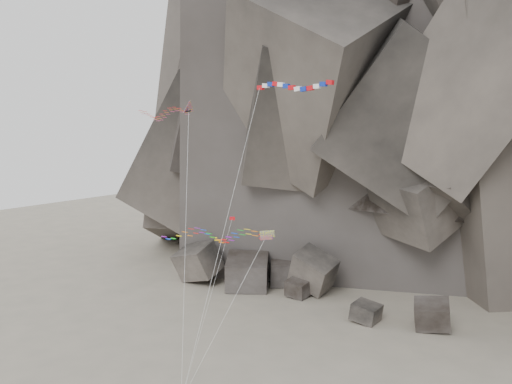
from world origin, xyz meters
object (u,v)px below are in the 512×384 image
Objects in this scene: parafoil_kite at (209,234)px; pennant_kite at (222,255)px; banner_kite at (291,89)px; delta_kite at (161,113)px.

pennant_kite reaches higher than parafoil_kite.
parafoil_kite is 2.77m from pennant_kite.
banner_kite is at bearing -6.66° from parafoil_kite.
delta_kite is at bearing 137.22° from pennant_kite.
delta_kite is 18.66m from banner_kite.
banner_kite is 1.78× the size of pennant_kite.
banner_kite is (18.50, -1.14, 2.14)m from delta_kite.
delta_kite is 1.69× the size of pennant_kite.
pennant_kite is at bearing -149.71° from banner_kite.
pennant_kite is at bearing -15.94° from delta_kite.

